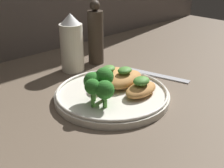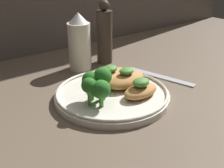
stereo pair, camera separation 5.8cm
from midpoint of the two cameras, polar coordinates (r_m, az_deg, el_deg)
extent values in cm
cube|color=brown|center=(59.84, -2.78, -3.45)|extent=(180.00, 180.00, 1.00)
cylinder|color=silver|center=(59.28, -2.81, -2.43)|extent=(24.19, 24.19, 1.40)
torus|color=silver|center=(58.83, -2.83, -1.57)|extent=(23.59, 23.59, 0.60)
ellipsoid|color=#BC7F42|center=(57.62, 3.05, -1.21)|extent=(8.76, 5.46, 2.33)
ellipsoid|color=#478433|center=(56.78, 3.10, 0.57)|extent=(4.08, 3.40, 1.60)
ellipsoid|color=#BC7F42|center=(61.41, -0.11, 0.88)|extent=(10.53, 6.70, 2.98)
ellipsoid|color=#478433|center=(60.57, -0.12, 2.74)|extent=(3.82, 3.21, 1.32)
ellipsoid|color=#BC7F42|center=(62.16, -3.37, 1.21)|extent=(12.65, 8.98, 3.10)
ellipsoid|color=#478433|center=(61.32, -3.42, 3.07)|extent=(4.06, 3.64, 1.27)
cylinder|color=#4C8E38|center=(55.46, -4.54, -1.55)|extent=(1.03, 1.03, 3.72)
sphere|color=#286B23|center=(54.13, -4.65, 1.42)|extent=(3.65, 3.65, 3.65)
cylinder|color=#4C8E38|center=(55.33, -6.74, -2.16)|extent=(1.04, 1.04, 2.97)
sphere|color=#286B23|center=(54.13, -6.89, 0.44)|extent=(3.64, 3.64, 3.64)
cylinder|color=#4C8E38|center=(53.27, -7.06, -3.15)|extent=(0.72, 0.72, 3.24)
sphere|color=#286B23|center=(52.07, -7.21, -0.57)|extent=(2.97, 2.97, 2.97)
cylinder|color=#4C8E38|center=(53.05, -4.59, -3.66)|extent=(0.86, 0.86, 2.42)
sphere|color=#286B23|center=(51.91, -4.69, -1.26)|extent=(3.62, 3.62, 3.62)
cylinder|color=silver|center=(73.27, -10.41, 7.21)|extent=(5.85, 5.85, 12.21)
cone|color=white|center=(71.40, -10.88, 12.90)|extent=(4.97, 4.97, 2.69)
cylinder|color=#382D23|center=(77.45, -5.51, 9.31)|extent=(4.24, 4.24, 14.37)
sphere|color=#382D23|center=(75.60, -5.79, 15.56)|extent=(2.76, 2.76, 2.76)
cube|color=#B2B2B7|center=(71.16, 6.24, 1.95)|extent=(6.58, 18.00, 0.60)
camera|label=1|loc=(0.03, -92.86, -1.33)|focal=45.00mm
camera|label=2|loc=(0.03, 87.14, 1.33)|focal=45.00mm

